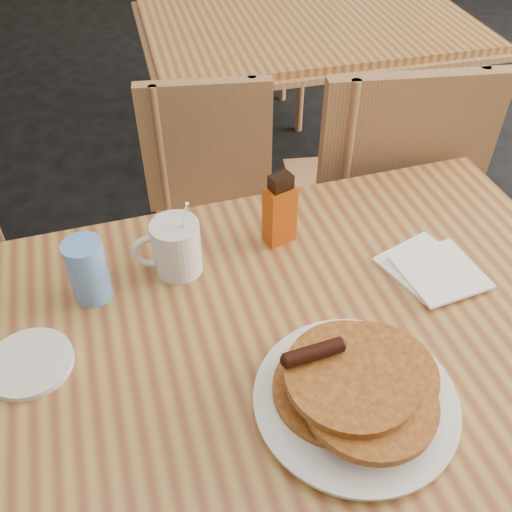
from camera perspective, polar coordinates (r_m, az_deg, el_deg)
The scene contains 12 objects.
floor at distance 1.65m, azimuth 1.72°, elevation -23.02°, with size 10.00×10.00×0.00m, color black.
main_table at distance 1.00m, azimuth 3.00°, elevation -9.67°, with size 1.29×0.93×0.75m.
neighbor_table at distance 2.19m, azimuth 5.28°, elevation 21.45°, with size 1.20×0.84×0.75m.
chair_main_far at distance 1.67m, azimuth -4.19°, elevation 5.39°, with size 0.41×0.41×0.82m.
chair_neighbor_far at distance 2.93m, azimuth -0.04°, elevation 23.82°, with size 0.47×0.47×0.91m.
chair_neighbor_near at distance 1.63m, azimuth 12.33°, elevation 6.62°, with size 0.47×0.47×0.95m.
pancake_plate at distance 0.88m, azimuth 9.97°, elevation -13.24°, with size 0.31×0.31×0.10m.
coffee_mug at distance 1.05m, azimuth -8.10°, elevation 0.92°, with size 0.13×0.09×0.17m.
syrup_bottle at distance 1.10m, azimuth 2.40°, elevation 4.48°, with size 0.07×0.05×0.15m.
napkin_stack at distance 1.12m, azimuth 17.25°, elevation -1.26°, with size 0.19×0.20×0.01m.
blue_tumbler at distance 1.03m, azimuth -16.46°, elevation -1.38°, with size 0.07×0.07×0.12m, color #5D8DDA.
side_saucer at distance 1.00m, azimuth -21.71°, elevation -9.93°, with size 0.14×0.14×0.01m, color silver.
Camera 1 is at (-0.19, -0.64, 1.50)m, focal length 40.00 mm.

